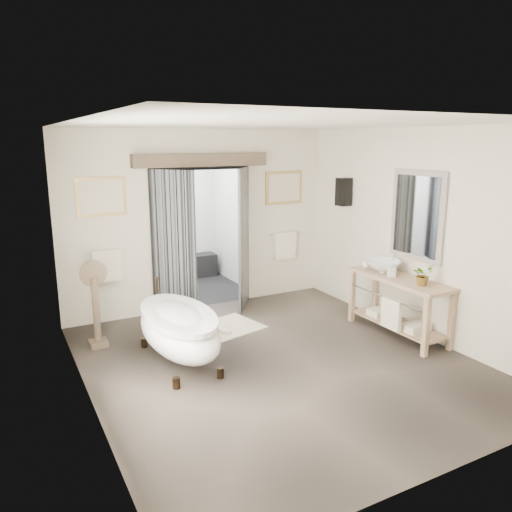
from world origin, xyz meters
name	(u,v)px	position (x,y,z in m)	size (l,w,h in m)	color
ground_plane	(278,362)	(0.00, 0.00, 0.00)	(5.00, 5.00, 0.00)	brown
room_shell	(283,217)	(-0.04, -0.13, 1.86)	(4.52, 5.02, 2.91)	beige
shower_room	(172,238)	(0.00, 3.99, 0.91)	(2.22, 2.01, 2.51)	black
back_wall_dressing	(205,215)	(0.00, 2.32, 1.56)	(3.82, 0.73, 2.52)	black
clawfoot_tub	(179,329)	(-1.08, 0.61, 0.44)	(0.82, 1.84, 0.90)	black
vanity	(398,301)	(1.95, 0.00, 0.51)	(0.57, 1.60, 0.85)	tan
pedestal_mirror	(96,310)	(-1.89, 1.58, 0.51)	(0.35, 0.23, 1.20)	brown
rug	(220,329)	(-0.19, 1.36, 0.01)	(1.20, 0.80, 0.01)	beige
slippers	(215,332)	(-0.33, 1.21, 0.04)	(0.43, 0.28, 0.05)	white
basin	(383,267)	(1.93, 0.32, 0.94)	(0.52, 0.52, 0.18)	white
plant	(423,275)	(1.95, -0.42, 0.99)	(0.26, 0.23, 0.29)	gray
soap_bottle_a	(392,270)	(1.88, 0.08, 0.96)	(0.10, 0.10, 0.21)	gray
soap_bottle_b	(366,263)	(1.90, 0.64, 0.93)	(0.12, 0.12, 0.16)	gray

